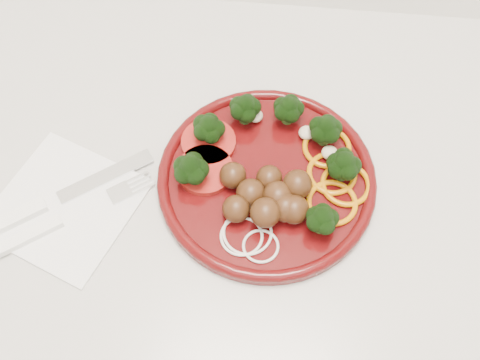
# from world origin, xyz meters

# --- Properties ---
(counter) EXTENTS (2.40, 0.60, 0.90)m
(counter) POSITION_xyz_m (0.00, 1.70, 0.45)
(counter) COLOR silver
(counter) RESTS_ON ground
(plate) EXTENTS (0.25, 0.25, 0.05)m
(plate) POSITION_xyz_m (-0.17, 1.71, 0.92)
(plate) COLOR #3F0708
(plate) RESTS_ON counter
(napkin) EXTENTS (0.19, 0.19, 0.00)m
(napkin) POSITION_xyz_m (-0.40, 1.66, 0.90)
(napkin) COLOR white
(napkin) RESTS_ON counter
(knife) EXTENTS (0.19, 0.14, 0.01)m
(knife) POSITION_xyz_m (-0.42, 1.65, 0.91)
(knife) COLOR silver
(knife) RESTS_ON napkin
(fork) EXTENTS (0.17, 0.13, 0.01)m
(fork) POSITION_xyz_m (-0.41, 1.62, 0.91)
(fork) COLOR white
(fork) RESTS_ON napkin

